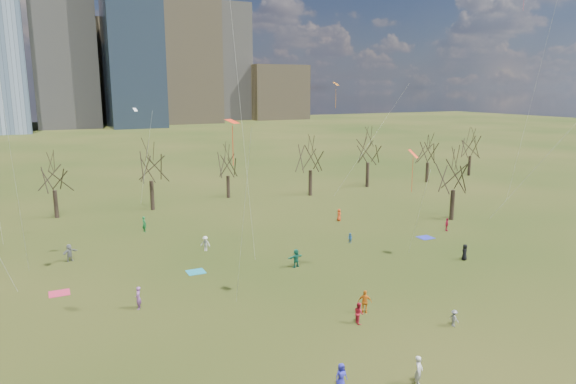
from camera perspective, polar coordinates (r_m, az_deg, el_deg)
name	(u,v)px	position (r m, az deg, el deg)	size (l,w,h in m)	color
ground	(359,313)	(39.48, 7.86, -13.20)	(500.00, 500.00, 0.00)	black
downtown_skyline	(75,33)	(241.99, -22.55, 16.03)	(212.50, 78.00, 118.00)	slate
bare_tree_row	(206,165)	(70.59, -9.08, 2.97)	(113.04, 29.80, 9.50)	black
blanket_teal	(196,272)	(47.89, -10.20, -8.72)	(1.60, 1.50, 0.03)	teal
blanket_navy	(425,238)	(59.50, 15.03, -4.91)	(1.60, 1.50, 0.03)	#242CA8
blanket_crimson	(59,293)	(46.45, -24.06, -10.23)	(1.60, 1.50, 0.03)	#BD2545
person_0	(341,376)	(30.41, 5.93, -19.65)	(0.71, 0.46, 1.46)	#2828AF
person_1	(419,371)	(31.21, 14.31, -18.72)	(0.66, 0.43, 1.80)	silver
person_2	(359,313)	(37.65, 7.88, -13.17)	(0.76, 0.59, 1.57)	red
person_3	(454,318)	(38.75, 17.98, -13.19)	(0.79, 0.45, 1.22)	slate
person_4	(365,302)	(39.21, 8.55, -11.98)	(1.04, 0.43, 1.78)	orange
person_5	(296,258)	(48.12, 0.89, -7.35)	(1.63, 0.52, 1.75)	#17674F
person_6	(465,252)	(52.90, 19.04, -6.34)	(0.77, 0.50, 1.58)	black
person_7	(138,298)	(41.07, -16.31, -11.22)	(0.64, 0.42, 1.76)	#9151A2
person_8	(350,238)	(55.83, 6.91, -5.11)	(0.53, 0.41, 1.08)	#2862B0
person_9	(205,243)	(53.45, -9.17, -5.67)	(1.00, 0.58, 1.55)	silver
person_10	(447,225)	(62.77, 17.23, -3.47)	(0.89, 0.37, 1.52)	#AE1836
person_11	(69,253)	(53.99, -23.11, -6.22)	(1.58, 0.50, 1.70)	slate
person_12	(339,215)	(64.71, 5.68, -2.55)	(0.76, 0.49, 1.55)	#D64517
person_13	(144,224)	(61.85, -15.69, -3.46)	(0.66, 0.44, 1.82)	#1B7A39
kites_airborne	(308,123)	(49.79, 2.19, 7.64)	(66.22, 40.99, 27.42)	#F93315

